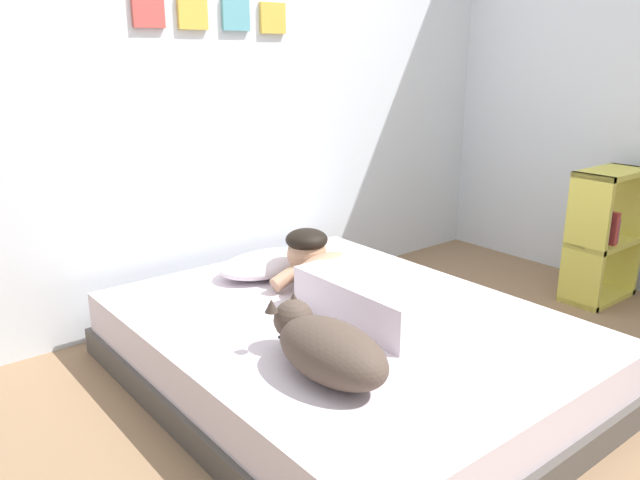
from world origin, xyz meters
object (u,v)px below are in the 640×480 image
object	(u,v)px
person_lying	(358,283)
dog	(326,347)
bed	(345,350)
cell_phone	(296,341)
coffee_cup	(296,272)
bookshelf	(603,235)
pillow	(268,264)

from	to	relation	value
person_lying	dog	world-z (taller)	person_lying
bed	dog	bearing A→B (deg)	-138.84
bed	person_lying	size ratio (longest dim) A/B	2.13
bed	cell_phone	bearing A→B (deg)	-169.63
bed	coffee_cup	xyz separation A→B (m)	(0.12, 0.50, 0.19)
person_lying	cell_phone	bearing A→B (deg)	-165.09
bed	bookshelf	bearing A→B (deg)	-6.17
person_lying	dog	xyz separation A→B (m)	(-0.49, -0.39, -0.00)
person_lying	cell_phone	world-z (taller)	person_lying
person_lying	bookshelf	xyz separation A→B (m)	(1.64, -0.25, -0.02)
coffee_cup	bookshelf	bearing A→B (deg)	-22.84
coffee_cup	bookshelf	size ratio (longest dim) A/B	0.17
person_lying	cell_phone	xyz separation A→B (m)	(-0.42, -0.11, -0.10)
bed	pillow	world-z (taller)	pillow
bed	dog	xyz separation A→B (m)	(-0.38, -0.33, 0.26)
pillow	cell_phone	world-z (taller)	pillow
pillow	coffee_cup	size ratio (longest dim) A/B	4.16
person_lying	dog	size ratio (longest dim) A/B	1.60
pillow	coffee_cup	xyz separation A→B (m)	(0.07, -0.15, -0.02)
bed	bookshelf	distance (m)	1.78
person_lying	dog	bearing A→B (deg)	-142.10
dog	coffee_cup	distance (m)	0.97
dog	cell_phone	bearing A→B (deg)	75.18
bed	bookshelf	size ratio (longest dim) A/B	2.62
pillow	dog	size ratio (longest dim) A/B	0.90
bookshelf	pillow	bearing A→B (deg)	153.92
cell_phone	coffee_cup	bearing A→B (deg)	52.80
bed	pillow	bearing A→B (deg)	85.74
pillow	bookshelf	distance (m)	1.90
pillow	dog	bearing A→B (deg)	-113.49
person_lying	dog	distance (m)	0.63
bed	dog	size ratio (longest dim) A/B	3.41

